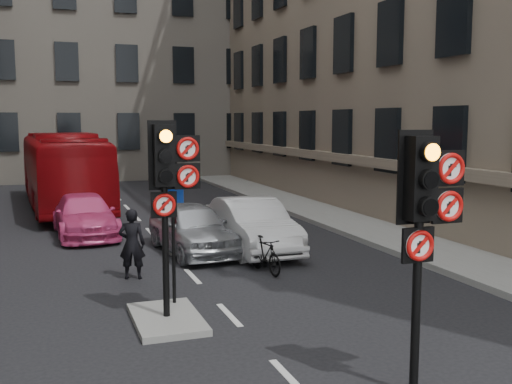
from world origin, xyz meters
TOP-DOWN VIEW (x-y plane):
  - pavement_right at (7.20, 12.00)m, footprint 3.00×50.00m
  - centre_island at (-1.20, 5.00)m, footprint 1.20×2.00m
  - building_far at (0.00, 38.00)m, footprint 30.00×14.00m
  - signal_near at (1.49, 0.99)m, footprint 0.91×0.40m
  - signal_far at (-1.11, 4.99)m, footprint 0.91×0.40m
  - car_silver at (0.60, 10.49)m, footprint 2.05×4.30m
  - car_white at (2.25, 10.16)m, footprint 1.58×4.51m
  - car_pink at (-2.08, 14.11)m, footprint 2.06×4.56m
  - bus_red at (-2.50, 20.80)m, footprint 3.38×11.49m
  - motorcycle at (1.75, 7.75)m, footprint 0.64×1.52m
  - motorcyclist at (-1.37, 8.26)m, footprint 0.69×0.55m
  - info_sign at (-0.90, 5.73)m, footprint 0.39×0.17m

SIDE VIEW (x-z plane):
  - centre_island at x=-1.20m, z-range 0.00..0.12m
  - pavement_right at x=7.20m, z-range 0.00..0.16m
  - motorcycle at x=1.75m, z-range 0.00..0.89m
  - car_pink at x=-2.08m, z-range 0.00..1.30m
  - car_silver at x=0.60m, z-range 0.00..1.42m
  - car_white at x=2.25m, z-range 0.00..1.49m
  - motorcyclist at x=-1.37m, z-range 0.00..1.67m
  - bus_red at x=-2.50m, z-range 0.00..3.16m
  - info_sign at x=-0.90m, z-range 0.46..2.77m
  - signal_near at x=1.49m, z-range 0.79..4.37m
  - signal_far at x=-1.11m, z-range 0.91..4.49m
  - building_far at x=0.00m, z-range 0.00..20.00m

